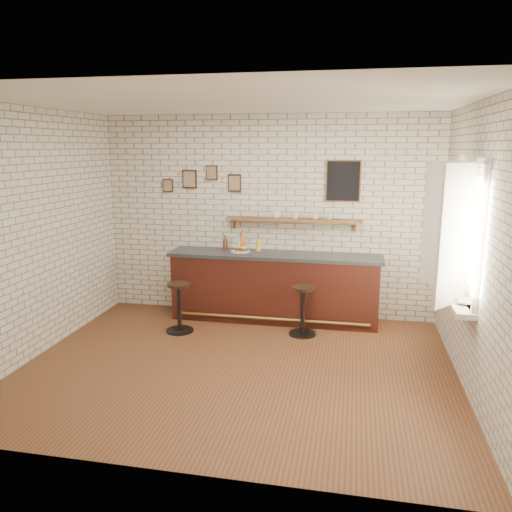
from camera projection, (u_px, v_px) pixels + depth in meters
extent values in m
plane|color=brown|center=(238.00, 366.00, 5.88)|extent=(5.00, 5.00, 0.00)
cube|color=#3D1610|center=(274.00, 288.00, 7.37)|extent=(3.00, 0.58, 0.96)
cube|color=#2D333A|center=(275.00, 255.00, 7.26)|extent=(3.10, 0.62, 0.05)
cylinder|color=olive|center=(271.00, 319.00, 7.14)|extent=(2.79, 0.04, 0.04)
cylinder|color=white|center=(240.00, 251.00, 7.37)|extent=(0.28, 0.28, 0.01)
cylinder|color=#DC994D|center=(244.00, 251.00, 7.38)|extent=(0.05, 0.05, 0.00)
cylinder|color=#DC994D|center=(243.00, 251.00, 7.37)|extent=(0.05, 0.05, 0.00)
cylinder|color=#DC994D|center=(235.00, 250.00, 7.46)|extent=(0.06, 0.06, 0.00)
cylinder|color=#DC994D|center=(243.00, 250.00, 7.40)|extent=(0.06, 0.06, 0.00)
cylinder|color=#DC994D|center=(232.00, 251.00, 7.36)|extent=(0.06, 0.06, 0.00)
cylinder|color=#DC994D|center=(244.00, 251.00, 7.37)|extent=(0.04, 0.04, 0.00)
cylinder|color=#DC994D|center=(240.00, 252.00, 7.32)|extent=(0.05, 0.05, 0.00)
cylinder|color=#DC994D|center=(232.00, 252.00, 7.33)|extent=(0.04, 0.04, 0.00)
cylinder|color=#DC994D|center=(231.00, 250.00, 7.41)|extent=(0.05, 0.05, 0.00)
cylinder|color=#DC994D|center=(243.00, 252.00, 7.31)|extent=(0.06, 0.06, 0.00)
cylinder|color=#DC994D|center=(234.00, 250.00, 7.43)|extent=(0.04, 0.04, 0.00)
cylinder|color=#DC994D|center=(242.00, 251.00, 7.36)|extent=(0.05, 0.05, 0.00)
cylinder|color=#DC994D|center=(245.00, 251.00, 7.39)|extent=(0.05, 0.05, 0.00)
cylinder|color=brown|center=(225.00, 244.00, 7.52)|extent=(0.07, 0.07, 0.17)
cylinder|color=brown|center=(225.00, 237.00, 7.49)|extent=(0.02, 0.02, 0.04)
cylinder|color=black|center=(225.00, 236.00, 7.49)|extent=(0.03, 0.03, 0.01)
cylinder|color=silver|center=(240.00, 244.00, 7.47)|extent=(0.06, 0.06, 0.19)
cylinder|color=silver|center=(240.00, 236.00, 7.45)|extent=(0.02, 0.02, 0.04)
cylinder|color=black|center=(240.00, 235.00, 7.44)|extent=(0.03, 0.03, 0.01)
cylinder|color=#AC541B|center=(242.00, 243.00, 7.46)|extent=(0.07, 0.07, 0.23)
cylinder|color=#AC541B|center=(242.00, 233.00, 7.43)|extent=(0.03, 0.03, 0.05)
cylinder|color=black|center=(242.00, 231.00, 7.42)|extent=(0.03, 0.03, 0.01)
cylinder|color=yellow|center=(258.00, 246.00, 7.42)|extent=(0.06, 0.06, 0.16)
cylinder|color=yellow|center=(258.00, 239.00, 7.40)|extent=(0.03, 0.03, 0.03)
cylinder|color=maroon|center=(258.00, 238.00, 7.40)|extent=(0.03, 0.03, 0.01)
cylinder|color=black|center=(180.00, 330.00, 7.00)|extent=(0.39, 0.39, 0.02)
cylinder|color=black|center=(179.00, 308.00, 6.93)|extent=(0.06, 0.06, 0.64)
cylinder|color=black|center=(178.00, 285.00, 6.85)|extent=(0.34, 0.34, 0.04)
cylinder|color=black|center=(302.00, 334.00, 6.88)|extent=(0.38, 0.38, 0.02)
cylinder|color=black|center=(303.00, 311.00, 6.81)|extent=(0.06, 0.06, 0.63)
cylinder|color=black|center=(303.00, 288.00, 6.74)|extent=(0.35, 0.35, 0.04)
cube|color=brown|center=(293.00, 220.00, 7.30)|extent=(2.00, 0.18, 0.04)
cube|color=brown|center=(235.00, 223.00, 7.56)|extent=(0.03, 0.04, 0.16)
cube|color=brown|center=(355.00, 227.00, 7.22)|extent=(0.03, 0.04, 0.16)
imported|color=white|center=(276.00, 215.00, 7.33)|extent=(0.15, 0.15, 0.10)
imported|color=white|center=(295.00, 216.00, 7.28)|extent=(0.10, 0.10, 0.08)
imported|color=white|center=(316.00, 216.00, 7.23)|extent=(0.13, 0.13, 0.09)
imported|color=white|center=(330.00, 217.00, 7.19)|extent=(0.11, 0.11, 0.08)
cube|color=black|center=(190.00, 179.00, 7.56)|extent=(0.22, 0.02, 0.28)
cube|color=black|center=(212.00, 173.00, 7.47)|extent=(0.18, 0.02, 0.22)
cube|color=black|center=(234.00, 183.00, 7.44)|extent=(0.20, 0.02, 0.26)
cube|color=black|center=(168.00, 185.00, 7.65)|extent=(0.16, 0.02, 0.20)
cube|color=black|center=(343.00, 181.00, 7.12)|extent=(0.46, 0.02, 0.56)
cube|color=white|center=(454.00, 297.00, 5.51)|extent=(0.20, 1.35, 0.06)
cube|color=white|center=(474.00, 160.00, 5.18)|extent=(0.05, 1.30, 0.06)
cube|color=white|center=(461.00, 298.00, 5.50)|extent=(0.05, 1.30, 0.06)
cube|color=white|center=(481.00, 241.00, 4.77)|extent=(0.05, 0.06, 1.50)
cube|color=white|center=(456.00, 223.00, 5.91)|extent=(0.05, 0.06, 1.50)
cube|color=white|center=(458.00, 235.00, 5.08)|extent=(0.40, 0.46, 1.46)
cube|color=white|center=(448.00, 226.00, 5.66)|extent=(0.40, 0.46, 1.46)
imported|color=tan|center=(458.00, 302.00, 5.23)|extent=(0.22, 0.24, 0.02)
imported|color=tan|center=(458.00, 300.00, 5.24)|extent=(0.24, 0.28, 0.02)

